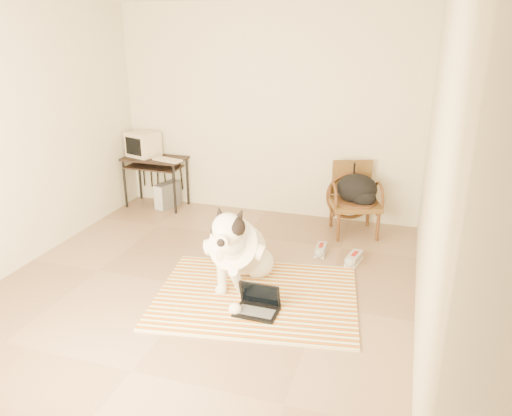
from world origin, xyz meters
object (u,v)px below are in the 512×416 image
at_px(backpack, 358,190).
at_px(laptop, 258,305).
at_px(dog, 238,250).
at_px(pc_tower, 168,195).
at_px(computer_desk, 155,165).
at_px(rattan_chair, 354,199).
at_px(crt_monitor, 143,144).

bearing_deg(backpack, laptop, -106.27).
relative_size(dog, pc_tower, 3.13).
distance_m(computer_desk, pc_tower, 0.46).
height_order(dog, rattan_chair, dog).
xyz_separation_m(dog, rattan_chair, (0.90, 1.68, 0.06)).
distance_m(computer_desk, backpack, 2.80).
bearing_deg(laptop, dog, 126.68).
distance_m(laptop, computer_desk, 3.18).
xyz_separation_m(dog, backpack, (0.94, 1.63, 0.19)).
distance_m(laptop, rattan_chair, 2.24).
distance_m(dog, computer_desk, 2.59).
height_order(dog, backpack, dog).
xyz_separation_m(laptop, rattan_chair, (0.56, 2.14, 0.35)).
relative_size(computer_desk, backpack, 1.75).
bearing_deg(laptop, pc_tower, 131.93).
bearing_deg(dog, pc_tower, 133.13).
relative_size(crt_monitor, rattan_chair, 0.54).
bearing_deg(rattan_chair, dog, -118.19).
distance_m(laptop, backpack, 2.22).
bearing_deg(dog, crt_monitor, 137.75).
distance_m(laptop, pc_tower, 3.03).
bearing_deg(crt_monitor, pc_tower, -8.89).
bearing_deg(rattan_chair, laptop, -104.79).
bearing_deg(backpack, crt_monitor, 175.65).
bearing_deg(laptop, crt_monitor, 135.87).
relative_size(crt_monitor, backpack, 0.95).
bearing_deg(laptop, rattan_chair, 75.21).
bearing_deg(crt_monitor, backpack, -4.35).
distance_m(laptop, crt_monitor, 3.40).
height_order(computer_desk, crt_monitor, crt_monitor).
distance_m(dog, backpack, 1.89).
xyz_separation_m(crt_monitor, backpack, (2.98, -0.23, -0.31)).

